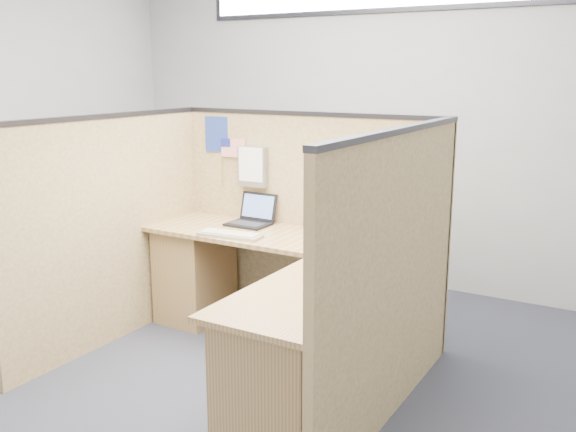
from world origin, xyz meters
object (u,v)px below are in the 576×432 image
Objects in this scene: l_desk at (276,307)px; laptop at (252,217)px; mouse at (370,254)px; keyboard at (230,235)px.

l_desk is 0.88m from laptop.
mouse is at bearing 19.64° from l_desk.
l_desk is 0.61m from keyboard.
laptop reaches higher than l_desk.
keyboard is (0.07, -0.38, -0.04)m from laptop.
laptop is at bearing 160.56° from mouse.
laptop is at bearing 133.60° from l_desk.
mouse is (1.07, -0.38, -0.03)m from laptop.
keyboard is at bearing -180.00° from mouse.
keyboard is at bearing -78.49° from laptop.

